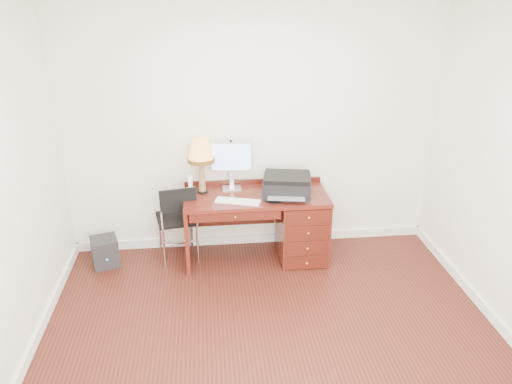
{
  "coord_description": "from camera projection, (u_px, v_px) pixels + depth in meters",
  "views": [
    {
      "loc": [
        -0.5,
        -3.35,
        2.84
      ],
      "look_at": [
        -0.02,
        1.2,
        0.87
      ],
      "focal_mm": 35.0,
      "sensor_mm": 36.0,
      "label": 1
    }
  ],
  "objects": [
    {
      "name": "leg_lamp",
      "position": [
        201.0,
        154.0,
        5.1
      ],
      "size": [
        0.28,
        0.28,
        0.58
      ],
      "color": "black",
      "rests_on": "desk"
    },
    {
      "name": "phone",
      "position": [
        191.0,
        187.0,
        5.25
      ],
      "size": [
        0.09,
        0.09,
        0.19
      ],
      "rotation": [
        0.0,
        0.0,
        0.06
      ],
      "color": "white",
      "rests_on": "desk"
    },
    {
      "name": "pen_cup",
      "position": [
        278.0,
        183.0,
        5.38
      ],
      "size": [
        0.08,
        0.08,
        0.1
      ],
      "primitive_type": "cylinder",
      "color": "black",
      "rests_on": "desk"
    },
    {
      "name": "equipment_box",
      "position": [
        105.0,
        252.0,
        5.31
      ],
      "size": [
        0.33,
        0.33,
        0.31
      ],
      "primitive_type": "cube",
      "rotation": [
        0.0,
        0.0,
        0.3
      ],
      "color": "black",
      "rests_on": "ground"
    },
    {
      "name": "monitor",
      "position": [
        231.0,
        159.0,
        5.26
      ],
      "size": [
        0.45,
        0.16,
        0.52
      ],
      "rotation": [
        0.0,
        0.0,
        -0.1
      ],
      "color": "silver",
      "rests_on": "desk"
    },
    {
      "name": "chair",
      "position": [
        176.0,
        215.0,
        5.24
      ],
      "size": [
        0.49,
        0.49,
        0.89
      ],
      "rotation": [
        0.0,
        0.0,
        0.19
      ],
      "color": "black",
      "rests_on": "ground"
    },
    {
      "name": "keyboard",
      "position": [
        238.0,
        201.0,
        5.04
      ],
      "size": [
        0.48,
        0.26,
        0.02
      ],
      "primitive_type": "cube",
      "rotation": [
        0.0,
        0.0,
        -0.31
      ],
      "color": "white",
      "rests_on": "desk"
    },
    {
      "name": "printer",
      "position": [
        287.0,
        185.0,
        5.17
      ],
      "size": [
        0.55,
        0.46,
        0.22
      ],
      "rotation": [
        0.0,
        0.0,
        -0.18
      ],
      "color": "black",
      "rests_on": "desk"
    },
    {
      "name": "mouse_pad",
      "position": [
        273.0,
        199.0,
        5.09
      ],
      "size": [
        0.21,
        0.21,
        0.04
      ],
      "color": "black",
      "rests_on": "desk"
    },
    {
      "name": "room_shell",
      "position": [
        264.0,
        293.0,
        4.78
      ],
      "size": [
        4.0,
        4.0,
        4.0
      ],
      "color": "white",
      "rests_on": "ground"
    },
    {
      "name": "desk",
      "position": [
        286.0,
        222.0,
        5.38
      ],
      "size": [
        1.5,
        0.67,
        0.75
      ],
      "color": "#5A1B13",
      "rests_on": "ground"
    },
    {
      "name": "ground",
      "position": [
        273.0,
        341.0,
        4.23
      ],
      "size": [
        4.0,
        4.0,
        0.0
      ],
      "primitive_type": "plane",
      "color": "#34120B",
      "rests_on": "ground"
    }
  ]
}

